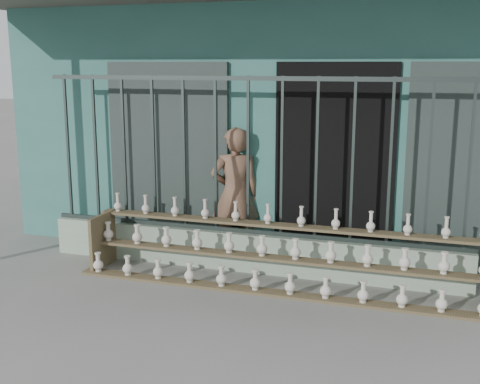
% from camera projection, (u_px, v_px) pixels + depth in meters
% --- Properties ---
extents(ground, '(60.00, 60.00, 0.00)m').
position_uv_depth(ground, '(209.00, 312.00, 5.86)').
color(ground, slate).
extents(workshop_building, '(7.40, 6.60, 3.21)m').
position_uv_depth(workshop_building, '(303.00, 113.00, 9.46)').
color(workshop_building, '#30665F').
rests_on(workshop_building, ground).
extents(parapet_wall, '(5.00, 0.20, 0.45)m').
position_uv_depth(parapet_wall, '(248.00, 252.00, 7.02)').
color(parapet_wall, '#91A890').
rests_on(parapet_wall, ground).
extents(security_fence, '(5.00, 0.04, 1.80)m').
position_uv_depth(security_fence, '(248.00, 157.00, 6.79)').
color(security_fence, '#283330').
rests_on(security_fence, parapet_wall).
extents(shelf_rack, '(4.50, 0.68, 0.85)m').
position_uv_depth(shelf_rack, '(278.00, 255.00, 6.47)').
color(shelf_rack, brown).
rests_on(shelf_rack, ground).
extents(elderly_woman, '(0.71, 0.60, 1.64)m').
position_uv_depth(elderly_woman, '(235.00, 194.00, 7.33)').
color(elderly_woman, brown).
rests_on(elderly_woman, ground).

